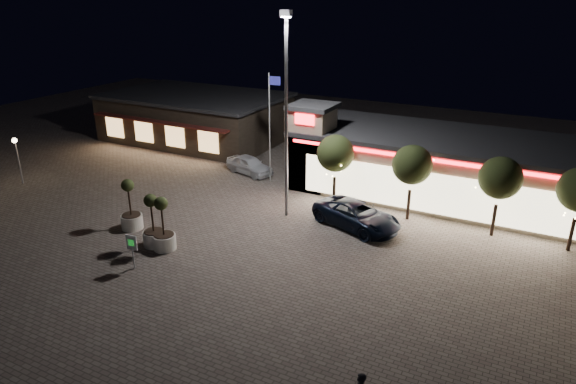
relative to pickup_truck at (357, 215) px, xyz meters
The scene contains 15 objects.
ground 10.70m from the pickup_truck, 128.00° to the right, with size 90.00×90.00×0.00m, color #685C54.
retail_building 8.09m from the pickup_truck, 68.37° to the left, with size 20.40×8.40×6.10m.
restaurant_building 23.64m from the pickup_truck, 150.65° to the left, with size 16.40×11.00×4.30m.
floodlight_pole 7.75m from the pickup_truck, behind, with size 0.60×0.40×12.38m.
flagpole 10.42m from the pickup_truck, 151.55° to the left, with size 0.95×0.10×8.00m.
lamp_post_west 25.02m from the pickup_truck, 169.83° to the right, with size 0.36×0.36×3.48m.
string_tree_a 4.59m from the pickup_truck, 134.76° to the left, with size 2.42×2.42×4.79m.
string_tree_b 4.51m from the pickup_truck, 46.82° to the left, with size 2.42×2.42×4.79m.
string_tree_c 8.35m from the pickup_truck, 19.22° to the left, with size 2.42×2.42×4.79m.
pickup_truck is the anchor object (origin of this frame).
white_sedan 12.05m from the pickup_truck, 153.95° to the left, with size 1.67×4.15×1.41m, color silver.
planter_left 13.51m from the pickup_truck, 151.60° to the right, with size 1.28×1.28×3.14m.
planter_mid 11.87m from the pickup_truck, 140.76° to the right, with size 1.26×1.26×3.09m.
planter_right 11.32m from the pickup_truck, 137.95° to the right, with size 1.26×1.26×3.10m.
valet_sign 13.06m from the pickup_truck, 130.06° to the right, with size 0.62×0.13×1.88m.
Camera 1 is at (15.94, -18.45, 13.41)m, focal length 32.00 mm.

